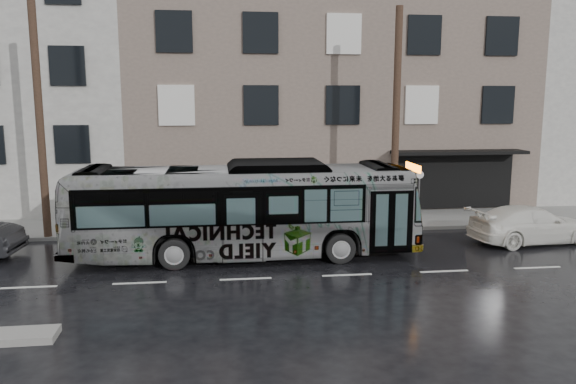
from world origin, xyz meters
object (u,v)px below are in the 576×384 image
utility_pole_rear (40,121)px  sign_post (419,198)px  bus (244,210)px  white_sedan (531,225)px  utility_pole_front (396,120)px

utility_pole_rear → sign_post: 15.46m
bus → white_sedan: bearing=-87.1°
bus → white_sedan: size_ratio=2.46×
utility_pole_front → utility_pole_rear: 14.00m
sign_post → white_sedan: bearing=-37.0°
utility_pole_front → white_sedan: utility_pole_front is taller
bus → white_sedan: 11.14m
utility_pole_rear → bus: utility_pole_rear is taller
utility_pole_rear → sign_post: bearing=0.0°
utility_pole_front → sign_post: bearing=0.0°
utility_pole_rear → bus: 8.77m
bus → white_sedan: bus is taller
sign_post → white_sedan: (3.55, -2.68, -0.64)m
utility_pole_rear → utility_pole_front: bearing=0.0°
white_sedan → utility_pole_rear: bearing=74.7°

